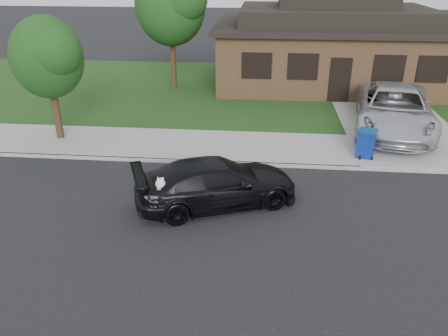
{
  "coord_description": "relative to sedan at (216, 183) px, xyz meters",
  "views": [
    {
      "loc": [
        0.4,
        -10.16,
        6.38
      ],
      "look_at": [
        -0.64,
        0.91,
        1.1
      ],
      "focal_mm": 35.0,
      "sensor_mm": 36.0,
      "label": 1
    }
  ],
  "objects": [
    {
      "name": "tree_2",
      "position": [
        -6.54,
        4.3,
        2.59
      ],
      "size": [
        2.73,
        2.6,
        4.59
      ],
      "color": "#332114",
      "rests_on": "ground"
    },
    {
      "name": "minivan",
      "position": [
        6.49,
        6.42,
        0.33
      ],
      "size": [
        4.01,
        6.68,
        1.74
      ],
      "primitive_type": "imported",
      "rotation": [
        0.0,
        0.0,
        -0.19
      ],
      "color": "silver",
      "rests_on": "driveway"
    },
    {
      "name": "curb",
      "position": [
        0.84,
        2.69,
        -0.62
      ],
      "size": [
        60.0,
        0.12,
        0.12
      ],
      "primitive_type": "cube",
      "color": "gray",
      "rests_on": "ground"
    },
    {
      "name": "house",
      "position": [
        4.84,
        14.19,
        1.46
      ],
      "size": [
        12.6,
        8.6,
        4.65
      ],
      "color": "#422B1C",
      "rests_on": "ground"
    },
    {
      "name": "sedan",
      "position": [
        0.0,
        0.0,
        0.0
      ],
      "size": [
        5.02,
        3.49,
        1.35
      ],
      "rotation": [
        0.0,
        0.0,
        1.95
      ],
      "color": "black",
      "rests_on": "ground"
    },
    {
      "name": "recycling_bin",
      "position": [
        4.87,
        3.56,
        -0.05
      ],
      "size": [
        0.79,
        0.79,
        1.0
      ],
      "rotation": [
        0.0,
        0.0,
        -0.4
      ],
      "color": "navy",
      "rests_on": "sidewalk"
    },
    {
      "name": "lawn",
      "position": [
        0.84,
        12.19,
        -0.61
      ],
      "size": [
        60.0,
        13.0,
        0.13
      ],
      "primitive_type": "cube",
      "color": "#193814",
      "rests_on": "ground"
    },
    {
      "name": "sidewalk",
      "position": [
        0.84,
        4.19,
        -0.62
      ],
      "size": [
        60.0,
        3.0,
        0.12
      ],
      "primitive_type": "cube",
      "color": "gray",
      "rests_on": "ground"
    },
    {
      "name": "tree_0",
      "position": [
        -3.49,
        12.07,
        3.8
      ],
      "size": [
        3.78,
        3.6,
        6.34
      ],
      "color": "#332114",
      "rests_on": "ground"
    },
    {
      "name": "ground",
      "position": [
        0.84,
        -0.81,
        -0.68
      ],
      "size": [
        120.0,
        120.0,
        0.0
      ],
      "primitive_type": "plane",
      "color": "black",
      "rests_on": "ground"
    },
    {
      "name": "driveway",
      "position": [
        6.84,
        9.19,
        -0.61
      ],
      "size": [
        4.5,
        13.0,
        0.14
      ],
      "primitive_type": "cube",
      "color": "gray",
      "rests_on": "ground"
    }
  ]
}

